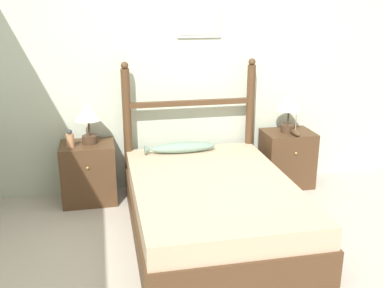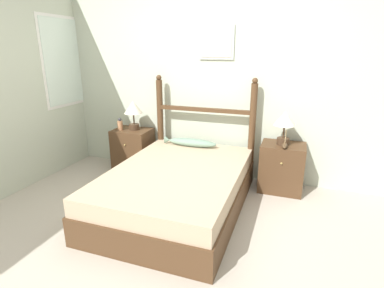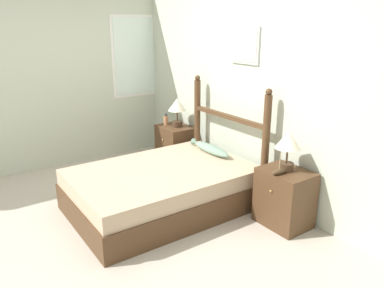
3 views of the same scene
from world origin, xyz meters
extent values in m
plane|color=#B7AD9E|center=(0.00, 0.00, 0.00)|extent=(16.00, 16.00, 0.00)
cube|color=beige|center=(0.00, 1.73, 1.27)|extent=(6.40, 0.06, 2.55)
cube|color=#ADB7B2|center=(0.03, 1.69, 1.76)|extent=(0.44, 0.02, 0.41)
cube|color=beige|center=(0.03, 1.68, 1.76)|extent=(0.38, 0.01, 0.35)
cube|color=white|center=(-2.10, 1.52, 1.51)|extent=(0.01, 1.06, 1.23)
cube|color=silver|center=(-2.09, 1.52, 1.51)|extent=(0.01, 0.98, 1.15)
cube|color=#4C331E|center=(-0.08, 0.63, 0.14)|extent=(1.35, 1.96, 0.29)
cube|color=tan|center=(-0.08, 0.63, 0.38)|extent=(1.31, 1.92, 0.18)
cylinder|color=#4C331E|center=(-0.72, 1.57, 0.64)|extent=(0.08, 0.08, 1.29)
sphere|color=#4C331E|center=(-0.72, 1.57, 1.32)|extent=(0.07, 0.07, 0.07)
cylinder|color=#4C331E|center=(0.55, 1.57, 0.64)|extent=(0.08, 0.08, 1.29)
sphere|color=#4C331E|center=(0.55, 1.57, 1.32)|extent=(0.07, 0.07, 0.07)
cube|color=#4C331E|center=(-0.08, 1.57, 0.93)|extent=(1.27, 0.06, 0.05)
cube|color=#4C331E|center=(-1.12, 1.47, 0.30)|extent=(0.52, 0.40, 0.59)
sphere|color=tan|center=(-1.12, 1.26, 0.43)|extent=(0.02, 0.02, 0.02)
cube|color=#4C331E|center=(0.95, 1.47, 0.30)|extent=(0.52, 0.40, 0.59)
sphere|color=tan|center=(0.95, 1.26, 0.43)|extent=(0.02, 0.02, 0.02)
cylinder|color=#422D1E|center=(-1.08, 1.48, 0.63)|extent=(0.14, 0.14, 0.08)
cylinder|color=#422D1E|center=(-1.08, 1.48, 0.75)|extent=(0.02, 0.02, 0.16)
cone|color=beige|center=(-1.08, 1.48, 0.91)|extent=(0.26, 0.26, 0.17)
cylinder|color=#422D1E|center=(0.94, 1.47, 0.63)|extent=(0.14, 0.14, 0.08)
cylinder|color=#422D1E|center=(0.94, 1.47, 0.75)|extent=(0.02, 0.02, 0.16)
cone|color=beige|center=(0.94, 1.47, 0.91)|extent=(0.26, 0.26, 0.17)
cylinder|color=tan|center=(-1.26, 1.40, 0.66)|extent=(0.07, 0.07, 0.13)
sphere|color=#333338|center=(-1.26, 1.40, 0.74)|extent=(0.05, 0.05, 0.05)
ellipsoid|color=#4C3823|center=(0.97, 1.34, 0.62)|extent=(0.06, 0.19, 0.05)
cylinder|color=#997F56|center=(0.97, 1.34, 0.73)|extent=(0.01, 0.01, 0.16)
ellipsoid|color=gray|center=(-0.19, 1.40, 0.52)|extent=(0.65, 0.15, 0.10)
cone|color=gray|center=(-0.54, 1.40, 0.52)|extent=(0.07, 0.09, 0.09)
camera|label=1|loc=(-0.95, -2.75, 1.91)|focal=42.00mm
camera|label=2|loc=(1.05, -2.11, 1.68)|focal=28.00mm
camera|label=3|loc=(3.25, -1.30, 2.00)|focal=35.00mm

